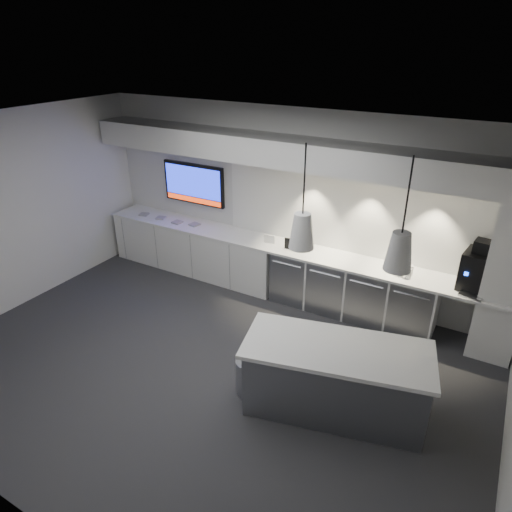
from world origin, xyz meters
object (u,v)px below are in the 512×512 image
Objects in this scene: coffee_machine at (478,269)px; island at (335,379)px; bin at (250,376)px; wall_tv at (194,184)px.

island is at bearing -110.42° from coffee_machine.
coffee_machine is at bearing 47.74° from bin.
bin is at bearing -179.86° from island.
bin is at bearing -124.26° from coffee_machine.
wall_tv is 1.81× the size of coffee_machine.
coffee_machine is at bearing -2.98° from wall_tv.
coffee_machine reaches higher than island.
coffee_machine is (1.12, 2.08, 0.74)m from island.
island is 1.03m from bin.
coffee_machine is (2.10, 2.31, 0.95)m from bin.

